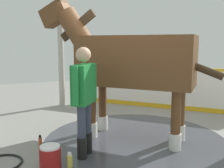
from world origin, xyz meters
name	(u,v)px	position (x,y,z in m)	size (l,w,h in m)	color
ground_plane	(143,141)	(0.00, 0.00, -0.01)	(16.00, 16.00, 0.02)	gray
wet_patch	(135,138)	(0.15, 0.08, 0.00)	(3.31, 3.31, 0.00)	#42444C
barrier_wall	(164,89)	(1.88, -1.70, 0.52)	(3.18, 3.10, 1.12)	white
roof_post_near	(61,57)	(3.27, 0.74, 1.35)	(0.16, 0.16, 2.71)	#B7B2A8
horse	(129,61)	(0.24, 0.17, 1.42)	(2.59, 2.53, 2.58)	brown
handler	(84,94)	(-0.21, 1.15, 0.97)	(0.54, 0.48, 1.69)	black
wash_bucket	(50,157)	(-0.41, 1.72, 0.16)	(0.30, 0.30, 0.33)	maroon
bottle_shampoo	(70,160)	(-0.50, 1.47, 0.10)	(0.08, 0.08, 0.22)	#D8CC4C
bottle_spray	(40,142)	(0.38, 1.75, 0.10)	(0.06, 0.06, 0.22)	#CC5933
hose_coil	(1,163)	(-0.03, 2.37, 0.02)	(0.62, 0.62, 0.03)	black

